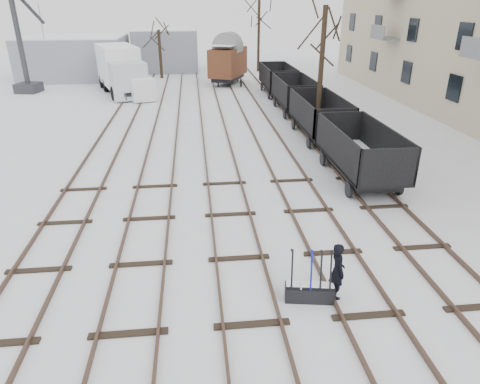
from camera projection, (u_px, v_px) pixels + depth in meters
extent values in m
plane|color=white|center=(239.00, 259.00, 13.32)|extent=(120.00, 120.00, 0.00)
cube|color=black|center=(101.00, 135.00, 25.32)|extent=(0.07, 52.00, 0.15)
cube|color=black|center=(126.00, 134.00, 25.47)|extent=(0.07, 52.00, 0.15)
cube|color=black|center=(58.00, 237.00, 14.53)|extent=(1.90, 0.20, 0.08)
cube|color=black|center=(153.00, 134.00, 25.62)|extent=(0.07, 52.00, 0.15)
cube|color=black|center=(177.00, 133.00, 25.76)|extent=(0.07, 52.00, 0.15)
cube|color=black|center=(147.00, 232.00, 14.83)|extent=(1.90, 0.20, 0.08)
cube|color=black|center=(203.00, 132.00, 25.92)|extent=(0.07, 52.00, 0.15)
cube|color=black|center=(226.00, 131.00, 26.06)|extent=(0.07, 52.00, 0.15)
cube|color=black|center=(233.00, 227.00, 15.13)|extent=(1.90, 0.20, 0.08)
cube|color=black|center=(252.00, 131.00, 26.22)|extent=(0.07, 52.00, 0.15)
cube|color=black|center=(275.00, 130.00, 26.36)|extent=(0.07, 52.00, 0.15)
cube|color=black|center=(316.00, 223.00, 15.42)|extent=(1.90, 0.20, 0.08)
cube|color=black|center=(299.00, 129.00, 26.51)|extent=(0.07, 52.00, 0.15)
cube|color=black|center=(322.00, 128.00, 26.66)|extent=(0.07, 52.00, 0.15)
cube|color=black|center=(395.00, 219.00, 15.72)|extent=(1.90, 0.20, 0.08)
cube|color=gray|center=(76.00, 58.00, 43.86)|extent=(10.00, 8.00, 4.00)
cube|color=white|center=(73.00, 37.00, 43.03)|extent=(9.80, 7.84, 0.10)
cube|color=gray|center=(166.00, 51.00, 48.30)|extent=(7.00, 6.00, 4.40)
cube|color=white|center=(165.00, 29.00, 47.38)|extent=(6.86, 5.88, 0.10)
cube|color=black|center=(309.00, 293.00, 11.42)|extent=(1.35, 0.63, 0.44)
cube|color=black|center=(310.00, 286.00, 11.32)|extent=(1.33, 0.51, 0.06)
cube|color=white|center=(310.00, 284.00, 11.30)|extent=(1.28, 0.47, 0.03)
cylinder|color=black|center=(292.00, 270.00, 11.15)|extent=(0.10, 0.32, 1.08)
cylinder|color=silver|center=(302.00, 270.00, 11.13)|extent=(0.10, 0.32, 1.08)
cylinder|color=#0C16A5|center=(311.00, 270.00, 11.12)|extent=(0.10, 0.32, 1.08)
cylinder|color=black|center=(321.00, 271.00, 11.10)|extent=(0.10, 0.32, 1.08)
cylinder|color=black|center=(331.00, 271.00, 11.09)|extent=(0.10, 0.32, 1.08)
imported|color=black|center=(337.00, 271.00, 11.34)|extent=(0.42, 0.61, 1.62)
cube|color=black|center=(358.00, 166.00, 19.06)|extent=(1.86, 5.12, 0.39)
cube|color=black|center=(359.00, 162.00, 18.98)|extent=(2.33, 5.82, 0.12)
cube|color=black|center=(336.00, 146.00, 18.55)|extent=(0.10, 5.82, 1.55)
cube|color=black|center=(385.00, 144.00, 18.77)|extent=(0.10, 5.82, 1.55)
cube|color=white|center=(359.00, 160.00, 18.94)|extent=(2.10, 5.59, 0.06)
cylinder|color=black|center=(349.00, 189.00, 17.38)|extent=(0.12, 0.68, 0.68)
cylinder|color=black|center=(365.00, 157.00, 20.97)|extent=(0.12, 0.68, 0.68)
cube|color=black|center=(319.00, 127.00, 24.86)|extent=(1.86, 5.12, 0.39)
cube|color=black|center=(319.00, 124.00, 24.78)|extent=(2.33, 5.82, 0.12)
cube|color=black|center=(301.00, 111.00, 24.35)|extent=(0.10, 5.82, 1.55)
cube|color=black|center=(339.00, 110.00, 24.58)|extent=(0.10, 5.82, 1.55)
cube|color=white|center=(319.00, 122.00, 24.74)|extent=(2.10, 5.59, 0.06)
cylinder|color=black|center=(309.00, 142.00, 23.19)|extent=(0.12, 0.68, 0.68)
cylinder|color=black|center=(327.00, 123.00, 26.78)|extent=(0.12, 0.68, 0.68)
cube|color=black|center=(294.00, 103.00, 30.67)|extent=(1.86, 5.12, 0.39)
cube|color=black|center=(294.00, 100.00, 30.59)|extent=(2.33, 5.82, 0.12)
cube|color=black|center=(279.00, 90.00, 30.16)|extent=(0.10, 5.82, 1.55)
cube|color=black|center=(310.00, 89.00, 30.38)|extent=(0.10, 5.82, 1.55)
cube|color=white|center=(294.00, 99.00, 30.55)|extent=(2.10, 5.59, 0.06)
cylinder|color=black|center=(285.00, 114.00, 28.99)|extent=(0.12, 0.68, 0.68)
cylinder|color=black|center=(302.00, 101.00, 32.58)|extent=(0.12, 0.68, 0.68)
cube|color=black|center=(277.00, 87.00, 36.47)|extent=(1.86, 5.12, 0.39)
cube|color=black|center=(277.00, 85.00, 36.39)|extent=(2.33, 5.82, 0.12)
cube|color=black|center=(265.00, 75.00, 35.96)|extent=(0.10, 5.82, 1.55)
cube|color=black|center=(291.00, 75.00, 36.18)|extent=(0.10, 5.82, 1.55)
cube|color=white|center=(278.00, 83.00, 36.35)|extent=(2.10, 5.59, 0.06)
cylinder|color=black|center=(269.00, 95.00, 34.79)|extent=(0.12, 0.68, 0.68)
cylinder|color=black|center=(285.00, 86.00, 38.39)|extent=(0.12, 0.68, 0.68)
cube|color=black|center=(228.00, 77.00, 40.95)|extent=(3.42, 4.62, 0.38)
cube|color=#502E18|center=(228.00, 62.00, 40.36)|extent=(4.08, 5.34, 2.50)
cube|color=white|center=(228.00, 44.00, 39.71)|extent=(3.77, 5.02, 0.04)
cylinder|color=black|center=(218.00, 84.00, 39.56)|extent=(0.12, 0.67, 0.67)
cylinder|color=black|center=(238.00, 78.00, 42.57)|extent=(0.12, 0.67, 0.67)
cube|color=black|center=(122.00, 86.00, 37.09)|extent=(4.04, 8.54, 0.34)
cube|color=silver|center=(115.00, 81.00, 33.86)|extent=(3.29, 3.00, 2.82)
cube|color=white|center=(122.00, 65.00, 37.24)|extent=(4.55, 6.45, 3.15)
cube|color=white|center=(119.00, 45.00, 36.59)|extent=(4.46, 6.33, 0.05)
cylinder|color=black|center=(101.00, 93.00, 34.34)|extent=(0.34, 1.13, 1.13)
cylinder|color=black|center=(141.00, 80.00, 40.10)|extent=(0.34, 1.13, 1.13)
cube|color=white|center=(138.00, 87.00, 34.77)|extent=(3.20, 4.53, 1.70)
cube|color=white|center=(137.00, 76.00, 34.41)|extent=(3.12, 4.42, 0.04)
cylinder|color=black|center=(126.00, 98.00, 33.74)|extent=(0.21, 0.66, 0.66)
cylinder|color=black|center=(151.00, 91.00, 36.31)|extent=(0.21, 0.66, 0.66)
cube|color=#2D2D32|center=(29.00, 88.00, 37.35)|extent=(2.15, 2.15, 0.80)
cylinder|color=#2D2D32|center=(20.00, 44.00, 35.87)|extent=(0.44, 0.44, 8.03)
cylinder|color=#2D2D32|center=(20.00, 2.00, 36.19)|extent=(1.39, 5.05, 3.70)
cylinder|color=black|center=(34.00, 31.00, 39.09)|extent=(0.04, 0.04, 4.52)
cylinder|color=black|center=(321.00, 71.00, 25.30)|extent=(0.30, 0.30, 7.15)
cylinder|color=black|center=(160.00, 54.00, 43.46)|extent=(0.30, 0.30, 4.71)
cylinder|color=black|center=(259.00, 36.00, 47.11)|extent=(0.30, 0.30, 7.48)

